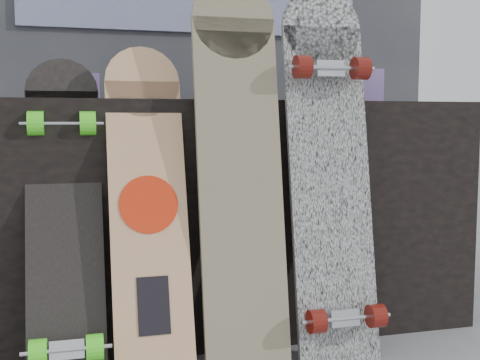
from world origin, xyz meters
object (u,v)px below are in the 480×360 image
object	(u,v)px
vendor_table	(236,213)
longboard_celtic	(239,159)
longboard_cascadia	(330,164)
skateboard_dark	(64,212)
longboard_geisha	(148,200)

from	to	relation	value
vendor_table	longboard_celtic	distance (m)	0.46
longboard_cascadia	longboard_celtic	bearing A→B (deg)	-179.98
longboard_celtic	longboard_cascadia	world-z (taller)	longboard_celtic
longboard_celtic	longboard_cascadia	size ratio (longest dim) A/B	1.01
longboard_celtic	longboard_cascadia	xyz separation A→B (m)	(0.29, 0.00, -0.02)
longboard_celtic	longboard_cascadia	bearing A→B (deg)	0.02
vendor_table	longboard_celtic	xyz separation A→B (m)	(-0.09, -0.39, 0.22)
vendor_table	skateboard_dark	size ratio (longest dim) A/B	1.73
vendor_table	longboard_cascadia	xyz separation A→B (m)	(0.20, -0.39, 0.20)
vendor_table	longboard_geisha	bearing A→B (deg)	-134.17
longboard_geisha	longboard_cascadia	bearing A→B (deg)	-1.81
longboard_geisha	skateboard_dark	size ratio (longest dim) A/B	1.04
vendor_table	skateboard_dark	distance (m)	0.69
longboard_celtic	skateboard_dark	size ratio (longest dim) A/B	1.26
longboard_geisha	longboard_celtic	size ratio (longest dim) A/B	0.82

